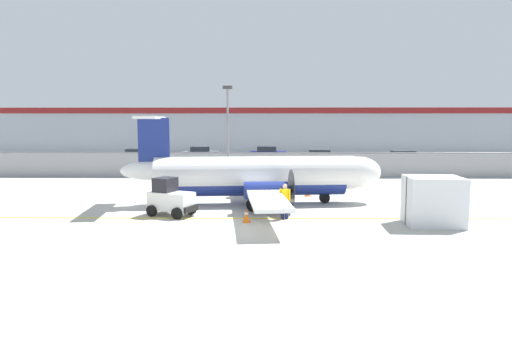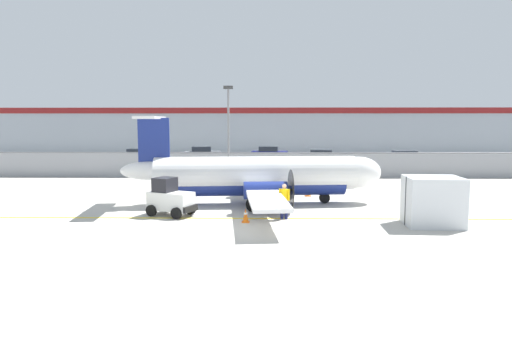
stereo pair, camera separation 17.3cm
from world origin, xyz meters
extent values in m
plane|color=#BCB7AD|center=(0.00, 0.00, 0.00)|extent=(140.00, 140.00, 0.00)
cube|color=yellow|center=(0.00, 2.00, 0.00)|extent=(84.00, 0.20, 0.01)
cube|color=gray|center=(0.00, 18.00, 1.00)|extent=(98.00, 0.04, 2.00)
cylinder|color=slate|center=(0.00, 18.00, 2.05)|extent=(98.00, 0.10, 0.10)
cube|color=#38383A|center=(0.00, 29.50, 0.06)|extent=(98.00, 17.00, 0.12)
cube|color=#A8B2BC|center=(0.00, 48.00, 3.25)|extent=(91.00, 8.00, 6.50)
cube|color=maroon|center=(0.00, 44.00, 6.10)|extent=(91.00, 0.20, 0.80)
cylinder|color=white|center=(-0.31, 5.82, 1.75)|extent=(11.33, 2.94, 1.90)
ellipsoid|color=white|center=(5.55, 6.37, 1.75)|extent=(2.74, 2.04, 1.80)
ellipsoid|color=white|center=(-6.17, 5.27, 1.95)|extent=(3.24, 1.34, 1.05)
cylinder|color=navy|center=(-0.31, 5.82, 1.23)|extent=(10.15, 2.42, 1.48)
cube|color=white|center=(-0.21, 5.83, 1.18)|extent=(3.10, 16.08, 0.18)
cylinder|color=navy|center=(-0.25, 8.44, 1.18)|extent=(2.27, 1.10, 0.90)
cone|color=black|center=(0.89, 8.54, 1.18)|extent=(0.49, 0.48, 0.44)
cylinder|color=#262626|center=(1.04, 8.56, 1.18)|extent=(0.24, 2.09, 2.10)
cylinder|color=navy|center=(0.24, 3.26, 1.18)|extent=(2.27, 1.10, 0.90)
cone|color=black|center=(1.38, 3.37, 1.18)|extent=(0.49, 0.48, 0.44)
cylinder|color=#262626|center=(1.53, 3.38, 1.18)|extent=(0.24, 2.09, 2.10)
cube|color=navy|center=(-5.88, 5.29, 3.30)|extent=(1.71, 0.34, 3.10)
cube|color=white|center=(-6.03, 5.28, 4.85)|extent=(1.55, 4.88, 0.14)
cylinder|color=#59595B|center=(3.62, 6.19, 0.79)|extent=(0.15, 0.15, 0.97)
cylinder|color=black|center=(3.62, 6.19, 0.30)|extent=(0.62, 0.28, 0.60)
cylinder|color=#59595B|center=(-0.81, 7.99, 0.83)|extent=(0.15, 0.15, 0.90)
cylinder|color=black|center=(-0.81, 7.99, 0.38)|extent=(0.78, 0.29, 0.76)
cylinder|color=#59595B|center=(-0.40, 3.59, 0.83)|extent=(0.15, 0.15, 0.90)
cylinder|color=black|center=(-0.40, 3.59, 0.38)|extent=(0.78, 0.29, 0.76)
cube|color=silver|center=(-4.46, 2.64, 0.73)|extent=(2.46, 1.92, 0.90)
cube|color=black|center=(-4.78, 2.79, 1.53)|extent=(1.24, 1.29, 0.70)
cube|color=black|center=(-3.41, 2.16, 0.43)|extent=(0.61, 1.07, 0.30)
cylinder|color=black|center=(-3.53, 2.87, 0.28)|extent=(0.58, 0.40, 0.56)
cylinder|color=black|center=(-4.03, 1.78, 0.28)|extent=(0.58, 0.40, 0.56)
cylinder|color=black|center=(-4.89, 3.50, 0.28)|extent=(0.58, 0.40, 0.56)
cylinder|color=black|center=(-5.39, 2.41, 0.28)|extent=(0.58, 0.40, 0.56)
cylinder|color=#191E4C|center=(1.23, 1.88, 0.42)|extent=(0.20, 0.20, 0.85)
cylinder|color=#191E4C|center=(1.04, 1.94, 0.42)|extent=(0.20, 0.20, 0.85)
cylinder|color=yellow|center=(1.13, 1.91, 1.15)|extent=(0.43, 0.43, 0.60)
cylinder|color=yellow|center=(1.34, 1.84, 1.18)|extent=(0.13, 0.13, 0.55)
cylinder|color=yellow|center=(0.92, 1.97, 1.18)|extent=(0.13, 0.13, 0.55)
sphere|color=tan|center=(1.13, 1.91, 1.59)|extent=(0.22, 0.22, 0.22)
cube|color=silver|center=(7.74, 0.69, 1.10)|extent=(2.50, 2.12, 2.20)
cube|color=#333338|center=(7.74, 0.69, 1.10)|extent=(2.44, 0.20, 2.20)
cube|color=orange|center=(2.91, 8.61, 0.02)|extent=(0.36, 0.36, 0.04)
cone|color=orange|center=(2.91, 8.61, 0.34)|extent=(0.28, 0.28, 0.60)
cylinder|color=white|center=(2.91, 8.61, 0.42)|extent=(0.17, 0.17, 0.08)
cube|color=orange|center=(-0.68, 1.15, 0.02)|extent=(0.36, 0.36, 0.04)
cone|color=orange|center=(-0.68, 1.15, 0.34)|extent=(0.28, 0.28, 0.60)
cylinder|color=white|center=(-0.68, 1.15, 0.42)|extent=(0.17, 0.17, 0.08)
cube|color=slate|center=(-13.48, 29.08, 0.74)|extent=(4.33, 2.05, 0.80)
cube|color=#262D38|center=(-13.33, 29.07, 1.42)|extent=(2.33, 1.74, 0.56)
cylinder|color=black|center=(-14.95, 28.30, 0.42)|extent=(0.61, 0.25, 0.60)
cylinder|color=black|center=(-14.79, 30.09, 0.42)|extent=(0.61, 0.25, 0.60)
cylinder|color=black|center=(-12.16, 28.06, 0.42)|extent=(0.61, 0.25, 0.60)
cylinder|color=black|center=(-12.00, 29.85, 0.42)|extent=(0.61, 0.25, 0.60)
cube|color=slate|center=(-7.03, 33.48, 0.74)|extent=(4.34, 2.08, 0.80)
cube|color=#262D38|center=(-7.18, 33.46, 1.42)|extent=(2.34, 1.76, 0.56)
cylinder|color=black|center=(-5.72, 34.50, 0.42)|extent=(0.62, 0.25, 0.60)
cylinder|color=black|center=(-5.55, 32.71, 0.42)|extent=(0.62, 0.25, 0.60)
cylinder|color=black|center=(-8.51, 34.24, 0.42)|extent=(0.62, 0.25, 0.60)
cylinder|color=black|center=(-8.34, 32.45, 0.42)|extent=(0.62, 0.25, 0.60)
cube|color=navy|center=(0.80, 33.81, 0.74)|extent=(4.32, 2.03, 0.80)
cube|color=#262D38|center=(0.65, 33.83, 1.42)|extent=(2.32, 1.73, 0.56)
cylinder|color=black|center=(2.26, 34.60, 0.42)|extent=(0.61, 0.25, 0.60)
cylinder|color=black|center=(2.12, 32.80, 0.42)|extent=(0.61, 0.25, 0.60)
cylinder|color=black|center=(-0.53, 34.82, 0.42)|extent=(0.61, 0.25, 0.60)
cylinder|color=black|center=(-0.67, 33.03, 0.42)|extent=(0.61, 0.25, 0.60)
cube|color=red|center=(5.92, 27.79, 0.74)|extent=(4.38, 2.22, 0.80)
cube|color=#262D38|center=(6.07, 27.77, 1.42)|extent=(2.38, 1.83, 0.56)
cylinder|color=black|center=(4.41, 27.07, 0.42)|extent=(0.62, 0.27, 0.60)
cylinder|color=black|center=(4.64, 28.86, 0.42)|extent=(0.62, 0.27, 0.60)
cylinder|color=black|center=(7.19, 26.72, 0.42)|extent=(0.62, 0.27, 0.60)
cylinder|color=black|center=(7.42, 28.50, 0.42)|extent=(0.62, 0.27, 0.60)
cube|color=navy|center=(14.03, 26.16, 0.74)|extent=(4.24, 1.80, 0.80)
cube|color=#262D38|center=(14.18, 26.15, 1.42)|extent=(2.24, 1.61, 0.56)
cylinder|color=black|center=(12.61, 25.29, 0.42)|extent=(0.60, 0.21, 0.60)
cylinder|color=black|center=(12.66, 27.09, 0.42)|extent=(0.60, 0.21, 0.60)
cylinder|color=black|center=(15.41, 25.22, 0.42)|extent=(0.60, 0.21, 0.60)
cylinder|color=black|center=(15.46, 27.02, 0.42)|extent=(0.60, 0.21, 0.60)
cylinder|color=slate|center=(-2.52, 14.65, 3.50)|extent=(0.16, 0.16, 7.00)
cube|color=#333333|center=(-2.52, 14.65, 7.15)|extent=(0.70, 0.30, 0.24)
camera|label=1|loc=(0.02, -19.59, 4.69)|focal=32.00mm
camera|label=2|loc=(0.19, -19.59, 4.69)|focal=32.00mm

